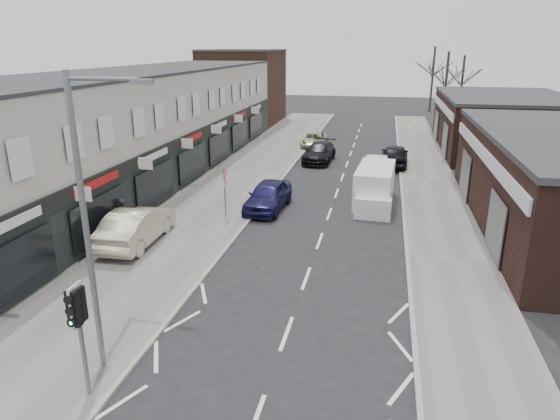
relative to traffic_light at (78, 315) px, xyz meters
The scene contains 20 objects.
ground 5.41m from the traffic_light, 24.61° to the left, with size 160.00×160.00×0.00m, color black.
pavement_left 24.24m from the traffic_light, 95.59° to the left, with size 5.50×64.00×0.12m, color slate.
pavement_right 26.18m from the traffic_light, 67.09° to the left, with size 3.50×64.00×0.12m, color slate.
shop_terrace_left 23.39m from the traffic_light, 112.93° to the left, with size 8.00×41.00×7.10m, color beige.
brick_block_far 47.91m from the traffic_light, 100.95° to the left, with size 8.00×10.00×8.00m, color #442B1D.
right_unit_far 39.78m from the traffic_light, 64.86° to the left, with size 10.00×16.00×4.50m, color #331C17.
tree_far_a 51.84m from the traffic_light, 75.00° to the left, with size 3.60×3.60×8.00m, color #382D26, non-canonical shape.
tree_far_b 58.28m from the traffic_light, 74.15° to the left, with size 3.60×3.60×7.50m, color #382D26, non-canonical shape.
tree_far_c 63.39m from the traffic_light, 78.25° to the left, with size 3.60×3.60×8.50m, color #382D26, non-canonical shape.
traffic_light is the anchor object (origin of this frame).
street_lamp 2.52m from the traffic_light, 95.88° to the left, with size 2.23×0.22×8.00m.
warning_sign 14.04m from the traffic_light, 93.10° to the left, with size 0.12×0.80×2.70m.
white_van 19.48m from the traffic_light, 69.87° to the left, with size 2.24×5.61×2.14m.
sedan_on_pavement 10.53m from the traffic_light, 110.22° to the left, with size 1.75×5.02×1.65m, color #BFB699.
pedestrian 11.96m from the traffic_light, 113.85° to the left, with size 0.62×0.41×1.71m, color black.
parked_car_left_a 16.20m from the traffic_light, 86.44° to the left, with size 1.87×4.65×1.58m, color #171544.
parked_car_left_b 28.63m from the traffic_light, 85.59° to the left, with size 2.05×5.05×1.46m, color black.
parked_car_left_c 34.33m from the traffic_light, 88.33° to the left, with size 2.04×4.43×1.23m, color #AAA688.
parked_car_right_a 26.50m from the traffic_light, 75.55° to the left, with size 1.43×4.09×1.35m, color silver.
parked_car_right_b 29.28m from the traffic_light, 74.32° to the left, with size 1.95×4.86×1.65m, color black.
Camera 1 is at (2.60, -11.47, 8.66)m, focal length 32.00 mm.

